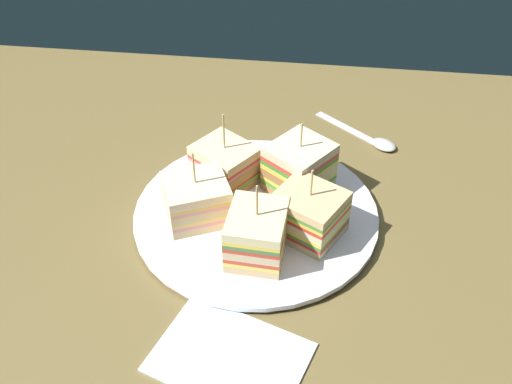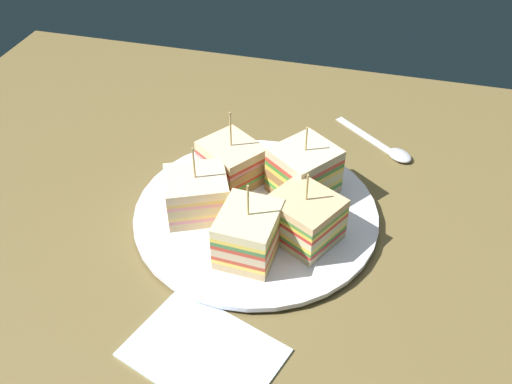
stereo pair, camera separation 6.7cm
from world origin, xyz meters
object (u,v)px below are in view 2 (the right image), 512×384
Objects in this scene: plate at (256,213)px; sandwich_wedge_4 at (304,171)px; napkin at (205,352)px; sandwich_wedge_0 at (232,162)px; sandwich_wedge_3 at (304,218)px; sandwich_wedge_2 at (249,234)px; spoon at (390,150)px; sandwich_wedge_1 at (197,195)px.

sandwich_wedge_4 is at bearing -132.60° from plate.
napkin is at bearing 26.26° from sandwich_wedge_4.
plate is at bearing -14.26° from sandwich_wedge_0.
sandwich_wedge_3 is at bearing -1.68° from sandwich_wedge_0.
sandwich_wedge_2 is (-5.62, 12.33, 0.30)cm from sandwich_wedge_0.
sandwich_wedge_3 is 23.04cm from spoon.
spoon is (-8.57, -21.07, -3.66)cm from sandwich_wedge_3.
sandwich_wedge_0 reaches higher than plate.
sandwich_wedge_2 is 29.07cm from spoon.
napkin is (4.66, 25.33, -4.15)cm from sandwich_wedge_4.
napkin is at bearing -44.60° from sandwich_wedge_0.
sandwich_wedge_0 is 9.42cm from sandwich_wedge_4.
sandwich_wedge_3 reaches higher than plate.
sandwich_wedge_3 is at bearing 156.00° from plate.
sandwich_wedge_3 is at bearing -110.17° from napkin.
sandwich_wedge_3 reaches higher than napkin.
sandwich_wedge_0 is at bearing -49.12° from plate.
sandwich_wedge_3 is at bearing -73.08° from spoon.
sandwich_wedge_3 reaches higher than spoon.
sandwich_wedge_2 is (-7.80, 5.12, 0.27)cm from sandwich_wedge_1.
napkin is (6.34, 17.25, -3.81)cm from sandwich_wedge_3.
sandwich_wedge_1 is 1.00× the size of sandwich_wedge_3.
spoon is at bearing 68.09° from sandwich_wedge_0.
sandwich_wedge_4 reaches higher than sandwich_wedge_1.
spoon is (-19.64, -12.86, -3.43)cm from sandwich_wedge_0.
sandwich_wedge_1 is 9.34cm from sandwich_wedge_2.
sandwich_wedge_0 is 1.02× the size of sandwich_wedge_2.
sandwich_wedge_2 is at bearing -80.06° from spoon.
napkin is at bearing -93.59° from sandwich_wedge_1.
spoon is at bearing -25.90° from sandwich_wedge_2.
sandwich_wedge_0 is 1.06× the size of sandwich_wedge_3.
napkin is (-6.92, 18.26, -3.62)cm from sandwich_wedge_1.
sandwich_wedge_0 is 23.73cm from spoon.
plate is at bearing -90.50° from spoon.
sandwich_wedge_1 is 29.85cm from spoon.
sandwich_wedge_0 is 7.53cm from sandwich_wedge_1.
sandwich_wedge_4 reaches higher than sandwich_wedge_3.
sandwich_wedge_2 is 1.04× the size of sandwich_wedge_3.
sandwich_wedge_2 is 6.84cm from sandwich_wedge_3.
sandwich_wedge_3 is (-5.46, -4.12, -0.08)cm from sandwich_wedge_2.
spoon is (-21.83, -20.07, -3.46)cm from sandwich_wedge_1.
sandwich_wedge_4 is at bearing -89.19° from spoon.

